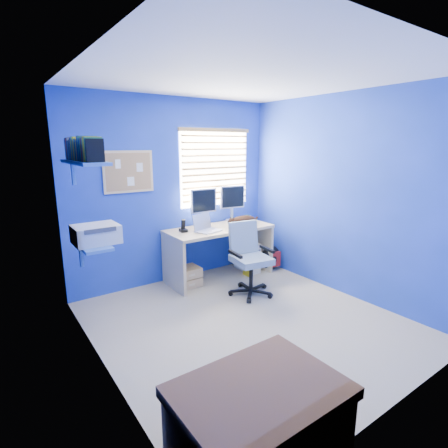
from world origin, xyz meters
TOP-DOWN VIEW (x-y plane):
  - floor at (0.00, 0.00)m, footprint 3.00×3.20m
  - ceiling at (0.00, 0.00)m, footprint 3.00×3.20m
  - wall_back at (0.00, 1.60)m, footprint 3.00×0.01m
  - wall_front at (0.00, -1.60)m, footprint 3.00×0.01m
  - wall_left at (-1.50, 0.00)m, footprint 0.01×3.20m
  - wall_right at (1.50, 0.00)m, footprint 0.01×3.20m
  - desk at (0.50, 1.26)m, footprint 1.51×0.65m
  - laptop at (0.25, 1.15)m, footprint 0.39×0.34m
  - monitor_left at (0.36, 1.46)m, footprint 0.40×0.13m
  - monitor_right at (0.90, 1.52)m, footprint 0.41×0.17m
  - phone at (-0.04, 1.33)m, footprint 0.10×0.12m
  - mug at (1.03, 1.31)m, footprint 0.10×0.09m
  - cd_spindle at (1.11, 1.40)m, footprint 0.13×0.13m
  - cat at (0.83, 1.13)m, footprint 0.45×0.28m
  - tower_pc at (1.00, 1.25)m, footprint 0.20×0.45m
  - drawer_boxes at (-0.06, 1.23)m, footprint 0.35×0.28m
  - yellow_book at (0.86, 1.05)m, footprint 0.03×0.17m
  - backpack at (1.32, 1.06)m, footprint 0.36×0.29m
  - bed_corner at (-0.98, -1.32)m, footprint 0.97×0.69m
  - office_chair at (0.50, 0.58)m, footprint 0.60×0.60m
  - window_blinds at (0.65, 1.57)m, footprint 1.15×0.05m
  - corkboard at (-0.65, 1.58)m, footprint 0.64×0.02m
  - wall_shelves at (-1.35, 0.75)m, footprint 0.42×0.90m

SIDE VIEW (x-z plane):
  - floor at x=0.00m, z-range 0.00..0.00m
  - yellow_book at x=0.86m, z-range 0.00..0.24m
  - drawer_boxes at x=-0.06m, z-range 0.00..0.27m
  - backpack at x=1.32m, z-range 0.00..0.38m
  - tower_pc at x=1.00m, z-range 0.00..0.45m
  - bed_corner at x=-0.98m, z-range 0.00..0.47m
  - office_chair at x=0.50m, z-range -0.12..0.80m
  - desk at x=0.50m, z-range 0.00..0.74m
  - cd_spindle at x=1.11m, z-range 0.74..0.81m
  - mug at x=1.03m, z-range 0.74..0.84m
  - cat at x=0.83m, z-range 0.74..0.89m
  - phone at x=-0.04m, z-range 0.74..0.91m
  - laptop at x=0.25m, z-range 0.74..0.96m
  - monitor_left at x=0.36m, z-range 0.74..1.28m
  - monitor_right at x=0.90m, z-range 0.74..1.28m
  - wall_back at x=0.00m, z-range 0.00..2.50m
  - wall_front at x=0.00m, z-range 0.00..2.50m
  - wall_left at x=-1.50m, z-range 0.00..2.50m
  - wall_right at x=1.50m, z-range 0.00..2.50m
  - wall_shelves at x=-1.35m, z-range 0.91..1.96m
  - corkboard at x=-0.65m, z-range 1.29..1.81m
  - window_blinds at x=0.65m, z-range 1.00..2.10m
  - ceiling at x=0.00m, z-range 2.50..2.50m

